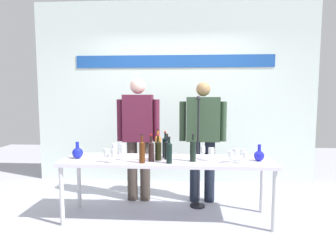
# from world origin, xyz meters

# --- Properties ---
(ground_plane) EXTENTS (10.00, 10.00, 0.00)m
(ground_plane) POSITION_xyz_m (0.00, 0.00, 0.00)
(ground_plane) COLOR #AAABB8
(back_wall) EXTENTS (4.64, 0.11, 3.00)m
(back_wall) POSITION_xyz_m (0.00, 1.59, 1.50)
(back_wall) COLOR silver
(back_wall) RESTS_ON ground
(display_table) EXTENTS (2.46, 0.64, 0.72)m
(display_table) POSITION_xyz_m (0.00, 0.00, 0.67)
(display_table) COLOR silver
(display_table) RESTS_ON ground
(decanter_blue_left) EXTENTS (0.13, 0.13, 0.20)m
(decanter_blue_left) POSITION_xyz_m (-1.07, -0.02, 0.79)
(decanter_blue_left) COLOR #1822B8
(decanter_blue_left) RESTS_ON display_table
(decanter_blue_right) EXTENTS (0.12, 0.12, 0.19)m
(decanter_blue_right) POSITION_xyz_m (1.05, -0.02, 0.79)
(decanter_blue_right) COLOR #1B1FBC
(decanter_blue_right) RESTS_ON display_table
(presenter_left) EXTENTS (0.59, 0.22, 1.70)m
(presenter_left) POSITION_xyz_m (-0.44, 0.62, 0.97)
(presenter_left) COLOR #3D342D
(presenter_left) RESTS_ON ground
(presenter_right) EXTENTS (0.64, 0.22, 1.64)m
(presenter_right) POSITION_xyz_m (0.44, 0.62, 0.95)
(presenter_right) COLOR black
(presenter_right) RESTS_ON ground
(wine_bottle_0) EXTENTS (0.07, 0.07, 0.31)m
(wine_bottle_0) POSITION_xyz_m (0.30, -0.09, 0.86)
(wine_bottle_0) COLOR black
(wine_bottle_0) RESTS_ON display_table
(wine_bottle_1) EXTENTS (0.07, 0.07, 0.30)m
(wine_bottle_1) POSITION_xyz_m (-0.00, 0.00, 0.84)
(wine_bottle_1) COLOR black
(wine_bottle_1) RESTS_ON display_table
(wine_bottle_2) EXTENTS (0.07, 0.07, 0.30)m
(wine_bottle_2) POSITION_xyz_m (-0.10, -0.06, 0.85)
(wine_bottle_2) COLOR black
(wine_bottle_2) RESTS_ON display_table
(wine_bottle_3) EXTENTS (0.06, 0.06, 0.30)m
(wine_bottle_3) POSITION_xyz_m (0.04, -0.21, 0.85)
(wine_bottle_3) COLOR black
(wine_bottle_3) RESTS_ON display_table
(wine_bottle_4) EXTENTS (0.07, 0.07, 0.32)m
(wine_bottle_4) POSITION_xyz_m (-0.03, 0.11, 0.86)
(wine_bottle_4) COLOR black
(wine_bottle_4) RESTS_ON display_table
(wine_bottle_5) EXTENTS (0.06, 0.06, 0.31)m
(wine_bottle_5) POSITION_xyz_m (-0.17, -0.13, 0.85)
(wine_bottle_5) COLOR black
(wine_bottle_5) RESTS_ON display_table
(wine_bottle_6) EXTENTS (0.07, 0.07, 0.33)m
(wine_bottle_6) POSITION_xyz_m (-0.13, 0.23, 0.86)
(wine_bottle_6) COLOR orange
(wine_bottle_6) RESTS_ON display_table
(wine_bottle_7) EXTENTS (0.07, 0.07, 0.33)m
(wine_bottle_7) POSITION_xyz_m (-0.26, -0.21, 0.86)
(wine_bottle_7) COLOR #4B230C
(wine_bottle_7) RESTS_ON display_table
(wine_glass_left_0) EXTENTS (0.06, 0.06, 0.15)m
(wine_glass_left_0) POSITION_xyz_m (-0.67, -0.20, 0.83)
(wine_glass_left_0) COLOR white
(wine_glass_left_0) RESTS_ON display_table
(wine_glass_left_1) EXTENTS (0.06, 0.06, 0.15)m
(wine_glass_left_1) POSITION_xyz_m (-0.55, 0.10, 0.83)
(wine_glass_left_1) COLOR white
(wine_glass_left_1) RESTS_ON display_table
(wine_glass_left_2) EXTENTS (0.07, 0.07, 0.15)m
(wine_glass_left_2) POSITION_xyz_m (-0.50, -0.09, 0.83)
(wine_glass_left_2) COLOR white
(wine_glass_left_2) RESTS_ON display_table
(wine_glass_left_3) EXTENTS (0.06, 0.06, 0.16)m
(wine_glass_left_3) POSITION_xyz_m (-0.57, -0.25, 0.83)
(wine_glass_left_3) COLOR white
(wine_glass_left_3) RESTS_ON display_table
(wine_glass_left_4) EXTENTS (0.06, 0.06, 0.17)m
(wine_glass_left_4) POSITION_xyz_m (-0.65, 0.09, 0.84)
(wine_glass_left_4) COLOR white
(wine_glass_left_4) RESTS_ON display_table
(wine_glass_left_5) EXTENTS (0.07, 0.07, 0.15)m
(wine_glass_left_5) POSITION_xyz_m (-0.60, 0.26, 0.82)
(wine_glass_left_5) COLOR white
(wine_glass_left_5) RESTS_ON display_table
(wine_glass_right_0) EXTENTS (0.06, 0.06, 0.13)m
(wine_glass_right_0) POSITION_xyz_m (0.87, -0.18, 0.81)
(wine_glass_right_0) COLOR white
(wine_glass_right_0) RESTS_ON display_table
(wine_glass_right_1) EXTENTS (0.07, 0.07, 0.15)m
(wine_glass_right_1) POSITION_xyz_m (0.51, -0.07, 0.83)
(wine_glass_right_1) COLOR white
(wine_glass_right_1) RESTS_ON display_table
(wine_glass_right_2) EXTENTS (0.07, 0.07, 0.14)m
(wine_glass_right_2) POSITION_xyz_m (0.87, -0.04, 0.82)
(wine_glass_right_2) COLOR white
(wine_glass_right_2) RESTS_ON display_table
(wine_glass_right_3) EXTENTS (0.06, 0.06, 0.15)m
(wine_glass_right_3) POSITION_xyz_m (0.42, 0.04, 0.83)
(wine_glass_right_3) COLOR white
(wine_glass_right_3) RESTS_ON display_table
(wine_glass_right_4) EXTENTS (0.07, 0.07, 0.16)m
(wine_glass_right_4) POSITION_xyz_m (0.78, -0.12, 0.84)
(wine_glass_right_4) COLOR white
(wine_glass_right_4) RESTS_ON display_table
(wine_glass_right_5) EXTENTS (0.06, 0.06, 0.14)m
(wine_glass_right_5) POSITION_xyz_m (0.71, -0.17, 0.82)
(wine_glass_right_5) COLOR white
(wine_glass_right_5) RESTS_ON display_table
(microphone_stand) EXTENTS (0.20, 0.20, 1.46)m
(microphone_stand) POSITION_xyz_m (0.37, 0.41, 0.48)
(microphone_stand) COLOR black
(microphone_stand) RESTS_ON ground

